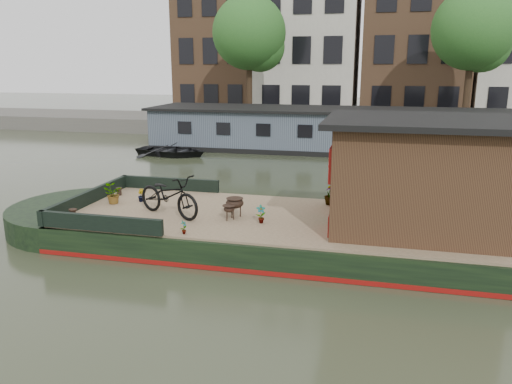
% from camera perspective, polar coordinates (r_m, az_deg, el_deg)
% --- Properties ---
extents(ground, '(120.00, 120.00, 0.00)m').
position_cam_1_polar(ground, '(11.99, 6.72, -6.12)').
color(ground, '#29301E').
rests_on(ground, ground).
extents(houseboat_hull, '(14.01, 4.02, 0.60)m').
position_cam_1_polar(houseboat_hull, '(12.12, 0.48, -4.43)').
color(houseboat_hull, black).
rests_on(houseboat_hull, ground).
extents(houseboat_deck, '(11.80, 3.80, 0.05)m').
position_cam_1_polar(houseboat_deck, '(11.79, 6.80, -3.27)').
color(houseboat_deck, '#947A5B').
rests_on(houseboat_deck, houseboat_hull).
extents(bow_bulwark, '(3.00, 4.00, 0.35)m').
position_cam_1_polar(bow_bulwark, '(13.28, -15.41, -0.79)').
color(bow_bulwark, black).
rests_on(bow_bulwark, houseboat_deck).
extents(cabin, '(4.00, 3.50, 2.42)m').
position_cam_1_polar(cabin, '(11.44, 17.92, 2.08)').
color(cabin, black).
rests_on(cabin, houseboat_deck).
extents(bicycle, '(2.04, 1.41, 1.02)m').
position_cam_1_polar(bicycle, '(12.06, -9.93, -0.35)').
color(bicycle, black).
rests_on(bicycle, houseboat_deck).
extents(potted_plant_a, '(0.27, 0.24, 0.42)m').
position_cam_1_polar(potted_plant_a, '(11.39, 0.57, -2.55)').
color(potted_plant_a, brown).
rests_on(potted_plant_a, houseboat_deck).
extents(potted_plant_b, '(0.24, 0.24, 0.34)m').
position_cam_1_polar(potted_plant_b, '(13.56, -13.05, -0.37)').
color(potted_plant_b, brown).
rests_on(potted_plant_b, houseboat_deck).
extents(potted_plant_c, '(0.55, 0.51, 0.52)m').
position_cam_1_polar(potted_plant_c, '(13.51, -16.12, -0.23)').
color(potted_plant_c, '#98552C').
rests_on(potted_plant_c, houseboat_deck).
extents(potted_plant_d, '(0.31, 0.31, 0.54)m').
position_cam_1_polar(potted_plant_d, '(13.03, 8.48, -0.28)').
color(potted_plant_d, '#9F3E2B').
rests_on(potted_plant_d, houseboat_deck).
extents(potted_plant_e, '(0.14, 0.18, 0.30)m').
position_cam_1_polar(potted_plant_e, '(10.78, -8.25, -4.02)').
color(potted_plant_e, brown).
rests_on(potted_plant_e, houseboat_deck).
extents(brazier_front, '(0.41, 0.41, 0.36)m').
position_cam_1_polar(brazier_front, '(11.65, -3.09, -2.35)').
color(brazier_front, black).
rests_on(brazier_front, houseboat_deck).
extents(brazier_rear, '(0.53, 0.53, 0.46)m').
position_cam_1_polar(brazier_rear, '(11.89, -2.44, -1.76)').
color(brazier_rear, black).
rests_on(brazier_rear, houseboat_deck).
extents(bollard_port, '(0.19, 0.19, 0.21)m').
position_cam_1_polar(bollard_port, '(14.39, -15.36, 0.06)').
color(bollard_port, black).
rests_on(bollard_port, houseboat_deck).
extents(bollard_stbd, '(0.19, 0.19, 0.21)m').
position_cam_1_polar(bollard_stbd, '(12.58, -20.17, -2.31)').
color(bollard_stbd, black).
rests_on(bollard_stbd, houseboat_deck).
extents(dinghy, '(3.76, 2.89, 0.72)m').
position_cam_1_polar(dinghy, '(24.22, -9.64, 4.99)').
color(dinghy, black).
rests_on(dinghy, ground).
extents(far_houseboat, '(20.40, 4.40, 2.11)m').
position_cam_1_polar(far_houseboat, '(25.41, 10.77, 6.75)').
color(far_houseboat, '#4C5866').
rests_on(far_houseboat, ground).
extents(quay, '(60.00, 6.00, 0.90)m').
position_cam_1_polar(quay, '(31.92, 11.40, 7.25)').
color(quay, '#47443F').
rests_on(quay, ground).
extents(townhouse_row, '(27.25, 8.00, 16.50)m').
position_cam_1_polar(townhouse_row, '(38.88, 12.71, 19.38)').
color(townhouse_row, brown).
rests_on(townhouse_row, ground).
extents(tree_left, '(4.40, 4.40, 7.40)m').
position_cam_1_polar(tree_left, '(31.25, -0.49, 17.38)').
color(tree_left, '#332316').
rests_on(tree_left, quay).
extents(tree_right, '(4.40, 4.40, 7.40)m').
position_cam_1_polar(tree_right, '(30.69, 23.80, 16.30)').
color(tree_right, '#332316').
rests_on(tree_right, quay).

